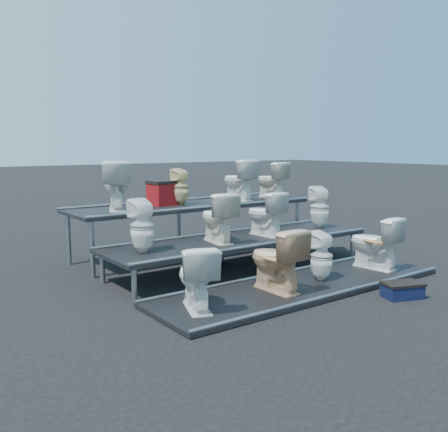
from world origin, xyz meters
TOP-DOWN VIEW (x-y plane):
  - ground at (0.00, 0.00)m, footprint 80.00×80.00m
  - tier_front at (0.00, -1.30)m, footprint 4.20×1.20m
  - tier_mid at (0.00, 0.00)m, footprint 4.20×1.20m
  - tier_back at (0.00, 1.30)m, footprint 4.20×1.20m
  - toilet_0 at (-1.64, -1.30)m, footprint 0.63×0.80m
  - toilet_1 at (-0.47, -1.30)m, footprint 0.45×0.78m
  - toilet_2 at (0.35, -1.30)m, footprint 0.31×0.31m
  - toilet_3 at (1.45, -1.30)m, footprint 0.50×0.79m
  - toilet_4 at (-1.61, 0.00)m, footprint 0.33×0.33m
  - toilet_5 at (-0.42, 0.00)m, footprint 0.52×0.77m
  - toilet_6 at (0.48, 0.00)m, footprint 0.40×0.68m
  - toilet_7 at (1.69, 0.00)m, footprint 0.41×0.41m
  - toilet_8 at (-1.38, 1.30)m, footprint 0.67×0.84m
  - toilet_9 at (-0.24, 1.30)m, footprint 0.29×0.29m
  - toilet_10 at (0.97, 1.30)m, footprint 0.44×0.73m
  - toilet_11 at (1.75, 1.30)m, footprint 0.40×0.67m
  - red_crate at (-0.44, 1.48)m, footprint 0.51×0.42m
  - step_stool at (0.71, -2.29)m, footprint 0.52×0.41m

SIDE VIEW (x-z plane):
  - ground at x=0.00m, z-range 0.00..0.00m
  - tier_front at x=0.00m, z-range 0.00..0.06m
  - step_stool at x=0.71m, z-range 0.00..0.16m
  - tier_mid at x=0.00m, z-range 0.00..0.46m
  - toilet_2 at x=0.35m, z-range 0.06..0.72m
  - toilet_0 at x=-1.64m, z-range 0.06..0.78m
  - tier_back at x=0.00m, z-range 0.00..0.86m
  - toilet_3 at x=1.45m, z-range 0.06..0.82m
  - toilet_1 at x=-0.47m, z-range 0.06..0.85m
  - toilet_6 at x=0.48m, z-range 0.46..1.14m
  - toilet_7 at x=1.69m, z-range 0.46..1.16m
  - toilet_4 at x=-1.61m, z-range 0.46..1.16m
  - toilet_5 at x=-0.42m, z-range 0.46..1.18m
  - red_crate at x=-0.44m, z-range 0.86..1.21m
  - toilet_9 at x=-0.24m, z-range 0.86..1.46m
  - toilet_11 at x=1.75m, z-range 0.86..1.53m
  - toilet_10 at x=0.97m, z-range 0.86..1.59m
  - toilet_8 at x=-1.38m, z-range 0.86..1.61m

